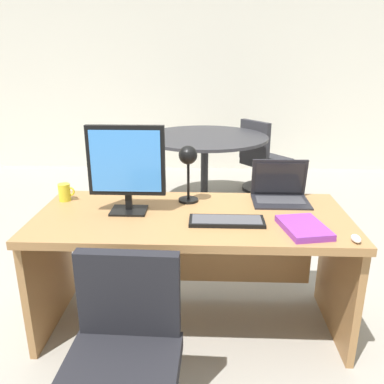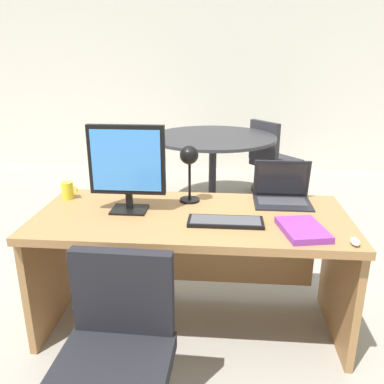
% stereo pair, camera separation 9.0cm
% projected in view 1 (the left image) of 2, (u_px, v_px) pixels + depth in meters
% --- Properties ---
extents(ground, '(12.00, 12.00, 0.00)m').
position_uv_depth(ground, '(198.00, 226.00, 3.88)').
color(ground, gray).
extents(back_wall, '(10.00, 0.10, 2.80)m').
position_uv_depth(back_wall, '(203.00, 69.00, 5.48)').
color(back_wall, silver).
rests_on(back_wall, ground).
extents(desk, '(1.74, 0.76, 0.73)m').
position_uv_depth(desk, '(192.00, 242.00, 2.33)').
color(desk, '#9E7042').
rests_on(desk, ground).
extents(monitor, '(0.43, 0.16, 0.49)m').
position_uv_depth(monitor, '(126.00, 164.00, 2.17)').
color(monitor, black).
rests_on(monitor, desk).
extents(laptop, '(0.34, 0.26, 0.25)m').
position_uv_depth(laptop, '(280.00, 188.00, 2.43)').
color(laptop, black).
rests_on(laptop, desk).
extents(keyboard, '(0.40, 0.15, 0.02)m').
position_uv_depth(keyboard, '(227.00, 221.00, 2.11)').
color(keyboard, black).
rests_on(keyboard, desk).
extents(mouse, '(0.04, 0.07, 0.03)m').
position_uv_depth(mouse, '(356.00, 239.00, 1.89)').
color(mouse, silver).
rests_on(mouse, desk).
extents(desk_lamp, '(0.12, 0.14, 0.35)m').
position_uv_depth(desk_lamp, '(188.00, 162.00, 2.32)').
color(desk_lamp, black).
rests_on(desk_lamp, desk).
extents(book, '(0.25, 0.32, 0.03)m').
position_uv_depth(book, '(304.00, 228.00, 2.01)').
color(book, purple).
rests_on(book, desk).
extents(coffee_mug, '(0.10, 0.07, 0.11)m').
position_uv_depth(coffee_mug, '(65.00, 192.00, 2.42)').
color(coffee_mug, yellow).
rests_on(coffee_mug, desk).
extents(office_chair, '(0.56, 0.56, 0.81)m').
position_uv_depth(office_chair, '(124.00, 377.00, 1.63)').
color(office_chair, black).
rests_on(office_chair, ground).
extents(meeting_table, '(1.32, 1.32, 0.78)m').
position_uv_depth(meeting_table, '(205.00, 153.00, 4.22)').
color(meeting_table, black).
rests_on(meeting_table, ground).
extents(meeting_chair_near, '(0.65, 0.65, 0.87)m').
position_uv_depth(meeting_chair_near, '(263.00, 164.00, 4.79)').
color(meeting_chair_near, black).
rests_on(meeting_chair_near, ground).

